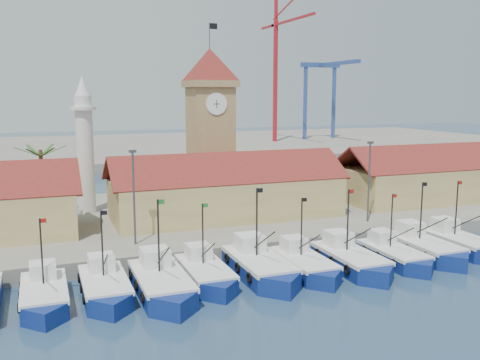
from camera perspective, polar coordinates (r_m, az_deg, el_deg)
name	(u,v)px	position (r m, az deg, el deg)	size (l,w,h in m)	color
ground	(306,285)	(45.49, 7.04, -11.04)	(400.00, 400.00, 0.00)	navy
quay	(216,215)	(66.58, -2.59, -3.80)	(140.00, 32.00, 1.50)	gray
terminal	(118,149)	(149.79, -12.88, 3.29)	(240.00, 80.00, 2.00)	gray
boat_1	(44,297)	(43.26, -20.15, -11.63)	(3.33, 9.11, 6.90)	navy
boat_2	(105,289)	(43.53, -14.18, -11.17)	(3.44, 9.43, 7.13)	navy
boat_3	(162,286)	(43.07, -8.29, -11.08)	(3.84, 10.52, 7.96)	navy
boat_4	(206,275)	(45.31, -3.63, -10.09)	(3.40, 9.32, 7.05)	navy
boat_5	(261,268)	(46.60, 2.24, -9.38)	(3.92, 10.74, 8.13)	navy
boat_6	(305,266)	(47.87, 6.97, -9.08)	(3.40, 9.32, 7.05)	navy
boat_7	(352,261)	(49.56, 11.87, -8.50)	(3.68, 10.08, 7.62)	navy
boat_8	(395,256)	(52.26, 16.25, -7.84)	(3.31, 9.06, 6.86)	navy
boat_9	(426,249)	(55.20, 19.19, -6.99)	(3.69, 10.11, 7.65)	navy
boat_10	(461,244)	(58.26, 22.49, -6.36)	(3.61, 9.90, 7.49)	navy
hall_center	(226,196)	(62.20, -1.46, -1.67)	(27.04, 10.13, 7.61)	tan
hall_right	(446,180)	(78.59, 21.15, -0.01)	(31.20, 10.13, 7.61)	tan
clock_tower	(210,124)	(66.90, -3.19, 5.97)	(5.80, 5.80, 22.70)	#9F8851
minaret	(85,145)	(66.18, -16.22, 3.65)	(3.00, 3.00, 16.30)	silver
palm_tree	(42,178)	(64.40, -20.37, 0.17)	(5.60, 5.03, 8.39)	brown
lamp_posts	(257,185)	(54.57, 1.79, -0.53)	(80.70, 0.25, 9.03)	#3F3F44
crane_red_right	(278,61)	(155.64, 4.03, 12.50)	(1.00, 32.80, 41.17)	#AE1A22
gantry	(326,80)	(166.12, 9.11, 10.53)	(13.00, 22.00, 23.20)	#314C98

